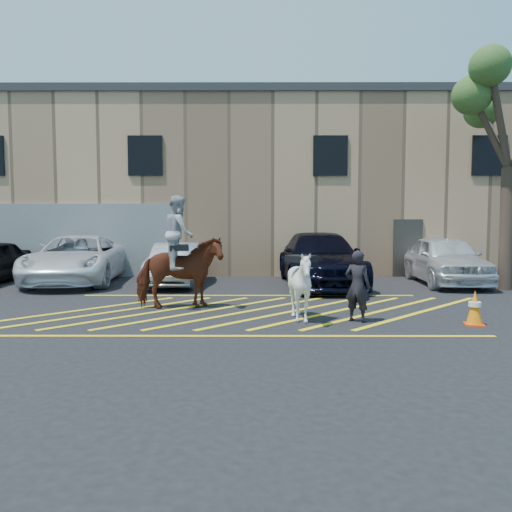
{
  "coord_description": "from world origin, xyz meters",
  "views": [
    {
      "loc": [
        0.25,
        -12.08,
        2.22
      ],
      "look_at": [
        0.21,
        0.2,
        1.3
      ],
      "focal_mm": 35.0,
      "sensor_mm": 36.0,
      "label": 1
    }
  ],
  "objects_px": {
    "car_white_suv": "(445,259)",
    "traffic_cone": "(475,308)",
    "car_white_pickup": "(78,259)",
    "car_blue_suv": "(320,259)",
    "handler": "(358,286)",
    "tree": "(511,105)",
    "mounted_bay": "(179,263)",
    "car_silver_sedan": "(177,264)",
    "saddled_white": "(301,286)"
  },
  "relations": [
    {
      "from": "handler",
      "to": "mounted_bay",
      "type": "xyz_separation_m",
      "value": [
        -4.08,
        1.57,
        0.35
      ]
    },
    {
      "from": "saddled_white",
      "to": "tree",
      "type": "distance_m",
      "value": 9.71
    },
    {
      "from": "car_white_suv",
      "to": "car_silver_sedan",
      "type": "bearing_deg",
      "value": -175.32
    },
    {
      "from": "car_white_pickup",
      "to": "tree",
      "type": "height_order",
      "value": "tree"
    },
    {
      "from": "saddled_white",
      "to": "car_blue_suv",
      "type": "bearing_deg",
      "value": 79.05
    },
    {
      "from": "mounted_bay",
      "to": "traffic_cone",
      "type": "distance_m",
      "value": 6.78
    },
    {
      "from": "car_blue_suv",
      "to": "tree",
      "type": "relative_size",
      "value": 0.82
    },
    {
      "from": "car_white_pickup",
      "to": "car_white_suv",
      "type": "xyz_separation_m",
      "value": [
        12.65,
        -0.24,
        0.01
      ]
    },
    {
      "from": "tree",
      "to": "traffic_cone",
      "type": "bearing_deg",
      "value": -121.48
    },
    {
      "from": "car_silver_sedan",
      "to": "car_blue_suv",
      "type": "xyz_separation_m",
      "value": [
        4.81,
        -0.04,
        0.17
      ]
    },
    {
      "from": "car_silver_sedan",
      "to": "tree",
      "type": "xyz_separation_m",
      "value": [
        10.5,
        -1.1,
        4.99
      ]
    },
    {
      "from": "car_silver_sedan",
      "to": "tree",
      "type": "relative_size",
      "value": 0.59
    },
    {
      "from": "handler",
      "to": "tree",
      "type": "distance_m",
      "value": 8.95
    },
    {
      "from": "saddled_white",
      "to": "car_white_suv",
      "type": "bearing_deg",
      "value": 48.71
    },
    {
      "from": "car_silver_sedan",
      "to": "traffic_cone",
      "type": "distance_m",
      "value": 9.67
    },
    {
      "from": "handler",
      "to": "car_silver_sedan",
      "type": "bearing_deg",
      "value": -19.32
    },
    {
      "from": "car_blue_suv",
      "to": "mounted_bay",
      "type": "height_order",
      "value": "mounted_bay"
    },
    {
      "from": "car_white_suv",
      "to": "traffic_cone",
      "type": "relative_size",
      "value": 6.7
    },
    {
      "from": "traffic_cone",
      "to": "tree",
      "type": "xyz_separation_m",
      "value": [
        3.23,
        5.28,
        5.33
      ]
    },
    {
      "from": "car_blue_suv",
      "to": "saddled_white",
      "type": "xyz_separation_m",
      "value": [
        -1.14,
        -5.91,
        -0.1
      ]
    },
    {
      "from": "mounted_bay",
      "to": "saddled_white",
      "type": "xyz_separation_m",
      "value": [
        2.87,
        -1.47,
        -0.35
      ]
    },
    {
      "from": "car_white_suv",
      "to": "car_blue_suv",
      "type": "bearing_deg",
      "value": -172.88
    },
    {
      "from": "handler",
      "to": "traffic_cone",
      "type": "bearing_deg",
      "value": -156.31
    },
    {
      "from": "car_white_suv",
      "to": "mounted_bay",
      "type": "height_order",
      "value": "mounted_bay"
    },
    {
      "from": "saddled_white",
      "to": "traffic_cone",
      "type": "bearing_deg",
      "value": -6.92
    },
    {
      "from": "tree",
      "to": "mounted_bay",
      "type": "bearing_deg",
      "value": -160.84
    },
    {
      "from": "car_silver_sedan",
      "to": "car_white_suv",
      "type": "relative_size",
      "value": 0.87
    },
    {
      "from": "car_white_pickup",
      "to": "handler",
      "type": "height_order",
      "value": "car_white_pickup"
    },
    {
      "from": "handler",
      "to": "tree",
      "type": "height_order",
      "value": "tree"
    },
    {
      "from": "car_blue_suv",
      "to": "tree",
      "type": "height_order",
      "value": "tree"
    },
    {
      "from": "car_white_pickup",
      "to": "traffic_cone",
      "type": "height_order",
      "value": "car_white_pickup"
    },
    {
      "from": "traffic_cone",
      "to": "car_blue_suv",
      "type": "bearing_deg",
      "value": 111.11
    },
    {
      "from": "handler",
      "to": "traffic_cone",
      "type": "height_order",
      "value": "handler"
    },
    {
      "from": "car_white_suv",
      "to": "mounted_bay",
      "type": "relative_size",
      "value": 1.76
    },
    {
      "from": "car_silver_sedan",
      "to": "traffic_cone",
      "type": "relative_size",
      "value": 5.86
    },
    {
      "from": "car_blue_suv",
      "to": "saddled_white",
      "type": "distance_m",
      "value": 6.02
    },
    {
      "from": "car_white_pickup",
      "to": "handler",
      "type": "xyz_separation_m",
      "value": [
        8.4,
        -6.56,
        -0.05
      ]
    },
    {
      "from": "car_white_pickup",
      "to": "car_white_suv",
      "type": "bearing_deg",
      "value": -6.6
    },
    {
      "from": "car_blue_suv",
      "to": "car_white_suv",
      "type": "relative_size",
      "value": 1.23
    },
    {
      "from": "car_white_pickup",
      "to": "handler",
      "type": "bearing_deg",
      "value": -43.53
    },
    {
      "from": "car_blue_suv",
      "to": "traffic_cone",
      "type": "height_order",
      "value": "car_blue_suv"
    },
    {
      "from": "mounted_bay",
      "to": "tree",
      "type": "xyz_separation_m",
      "value": [
        9.7,
        3.37,
        4.57
      ]
    },
    {
      "from": "car_white_pickup",
      "to": "car_blue_suv",
      "type": "height_order",
      "value": "car_blue_suv"
    },
    {
      "from": "saddled_white",
      "to": "tree",
      "type": "xyz_separation_m",
      "value": [
        6.83,
        4.84,
        4.92
      ]
    },
    {
      "from": "car_silver_sedan",
      "to": "mounted_bay",
      "type": "distance_m",
      "value": 4.56
    },
    {
      "from": "car_blue_suv",
      "to": "mounted_bay",
      "type": "bearing_deg",
      "value": -133.76
    },
    {
      "from": "mounted_bay",
      "to": "traffic_cone",
      "type": "bearing_deg",
      "value": -16.47
    },
    {
      "from": "saddled_white",
      "to": "mounted_bay",
      "type": "bearing_deg",
      "value": 152.81
    },
    {
      "from": "traffic_cone",
      "to": "car_white_suv",
      "type": "bearing_deg",
      "value": 74.29
    },
    {
      "from": "car_white_suv",
      "to": "traffic_cone",
      "type": "distance_m",
      "value": 6.94
    }
  ]
}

